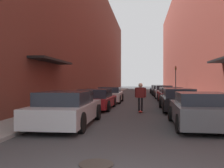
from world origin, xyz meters
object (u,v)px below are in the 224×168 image
(parked_car_left_0, at_px, (67,109))
(parked_car_left_1, at_px, (96,99))
(parked_car_right_3, at_px, (164,92))
(manhole_cover, at_px, (96,164))
(parked_car_right_4, at_px, (160,91))
(skateboarder, at_px, (140,94))
(traffic_light, at_px, (176,77))
(parked_car_right_5, at_px, (157,89))
(parked_car_right_1, at_px, (178,100))
(parked_car_right_2, at_px, (170,95))
(parked_car_left_2, at_px, (110,95))
(parked_car_right_0, at_px, (201,110))

(parked_car_left_0, relative_size, parked_car_left_1, 1.00)
(parked_car_right_3, bearing_deg, manhole_cover, -98.05)
(parked_car_right_4, distance_m, skateboarder, 17.68)
(parked_car_right_3, xyz_separation_m, traffic_light, (1.67, 3.66, 1.58))
(parked_car_right_3, height_order, parked_car_right_4, parked_car_right_3)
(parked_car_left_1, relative_size, parked_car_right_5, 1.17)
(parked_car_right_5, xyz_separation_m, skateboarder, (-2.16, -22.85, 0.38))
(parked_car_left_0, xyz_separation_m, skateboarder, (2.77, 4.44, 0.34))
(parked_car_right_5, bearing_deg, parked_car_right_4, -90.15)
(manhole_cover, bearing_deg, parked_car_right_3, 81.95)
(parked_car_right_1, xyz_separation_m, parked_car_right_5, (0.01, 21.77, -0.03))
(parked_car_right_2, bearing_deg, parked_car_left_0, -114.46)
(parked_car_left_0, distance_m, parked_car_right_3, 17.57)
(parked_car_right_4, distance_m, traffic_light, 2.80)
(parked_car_left_2, bearing_deg, traffic_light, 56.57)
(parked_car_right_0, height_order, manhole_cover, parked_car_right_0)
(parked_car_right_5, xyz_separation_m, traffic_light, (1.73, -6.78, 1.62))
(parked_car_left_0, xyz_separation_m, parked_car_right_0, (5.02, 0.22, -0.01))
(parked_car_right_2, bearing_deg, parked_car_left_2, -175.81)
(parked_car_right_1, distance_m, manhole_cover, 10.33)
(parked_car_left_0, distance_m, parked_car_right_1, 7.39)
(parked_car_right_1, relative_size, skateboarder, 2.96)
(parked_car_left_0, xyz_separation_m, parked_car_right_5, (4.93, 27.29, -0.04))
(parked_car_right_5, relative_size, manhole_cover, 5.70)
(parked_car_right_5, height_order, manhole_cover, parked_car_right_5)
(parked_car_left_2, bearing_deg, parked_car_right_1, -48.14)
(parked_car_left_2, height_order, manhole_cover, parked_car_left_2)
(parked_car_left_0, relative_size, parked_car_left_2, 1.19)
(parked_car_right_1, height_order, parked_car_right_4, parked_car_right_1)
(traffic_light, bearing_deg, parked_car_left_2, -123.43)
(parked_car_left_1, relative_size, parked_car_right_4, 1.17)
(parked_car_left_2, distance_m, parked_car_right_1, 7.03)
(parked_car_left_0, height_order, parked_car_right_1, parked_car_left_0)
(skateboarder, bearing_deg, parked_car_left_2, 111.92)
(parked_car_left_2, bearing_deg, parked_car_right_0, -65.54)
(parked_car_left_2, relative_size, parked_car_right_2, 0.84)
(parked_car_left_2, xyz_separation_m, parked_car_right_3, (4.76, 6.09, 0.03))
(traffic_light, bearing_deg, parked_car_right_2, -99.69)
(parked_car_left_2, height_order, traffic_light, traffic_light)
(parked_car_right_5, bearing_deg, parked_car_right_2, -89.55)
(parked_car_left_0, xyz_separation_m, parked_car_right_3, (4.98, 16.85, 0.00))
(parked_car_right_3, xyz_separation_m, manhole_cover, (-3.00, -21.21, -0.63))
(parked_car_right_0, bearing_deg, parked_car_right_3, 90.12)
(parked_car_left_2, xyz_separation_m, parked_car_right_0, (4.80, -10.54, 0.01))
(parked_car_right_5, relative_size, skateboarder, 2.49)
(parked_car_right_5, bearing_deg, parked_car_left_0, -100.23)
(skateboarder, bearing_deg, parked_car_right_3, 79.86)
(parked_car_left_1, xyz_separation_m, parked_car_left_2, (0.19, 4.93, 0.02))
(parked_car_right_5, bearing_deg, skateboarder, -95.41)
(traffic_light, bearing_deg, parked_car_left_1, -114.28)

